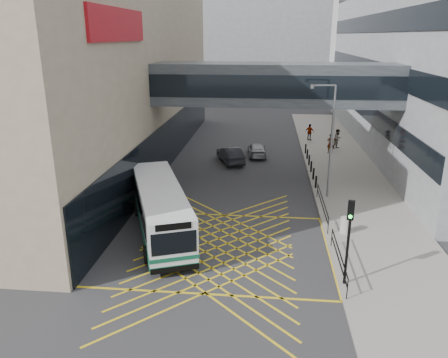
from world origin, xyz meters
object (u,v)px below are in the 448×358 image
(bus, at_px, (160,208))
(car_dark, at_px, (230,155))
(car_white, at_px, (160,196))
(pedestrian_c, at_px, (310,132))
(car_silver, at_px, (257,149))
(pedestrian_b, at_px, (338,139))
(street_lamp, at_px, (329,135))
(pedestrian_a, at_px, (330,143))
(litter_bin, at_px, (345,225))
(traffic_light, at_px, (349,231))

(bus, bearing_deg, car_dark, 58.92)
(car_white, distance_m, pedestrian_c, 23.12)
(bus, bearing_deg, car_silver, 53.16)
(bus, height_order, pedestrian_b, bus)
(bus, relative_size, pedestrian_c, 5.94)
(bus, distance_m, car_white, 4.23)
(street_lamp, bearing_deg, pedestrian_a, 72.50)
(car_dark, distance_m, pedestrian_c, 11.86)
(pedestrian_c, bearing_deg, street_lamp, 115.87)
(pedestrian_c, bearing_deg, car_silver, 76.84)
(car_white, xyz_separation_m, street_lamp, (11.20, 2.54, 3.88))
(car_silver, relative_size, litter_bin, 4.37)
(pedestrian_c, bearing_deg, litter_bin, 117.25)
(bus, distance_m, street_lamp, 12.44)
(car_silver, height_order, pedestrian_c, pedestrian_c)
(bus, height_order, litter_bin, bus)
(pedestrian_a, distance_m, pedestrian_c, 5.36)
(car_dark, bearing_deg, street_lamp, 109.55)
(car_white, relative_size, car_silver, 1.07)
(car_silver, bearing_deg, car_dark, 41.52)
(street_lamp, xyz_separation_m, pedestrian_c, (0.38, 17.47, -3.54))
(car_white, distance_m, traffic_light, 14.13)
(car_white, bearing_deg, pedestrian_b, -127.86)
(car_dark, relative_size, street_lamp, 0.59)
(pedestrian_c, bearing_deg, pedestrian_a, 133.60)
(car_white, relative_size, traffic_light, 1.06)
(bus, bearing_deg, car_white, 84.06)
(traffic_light, height_order, pedestrian_b, traffic_light)
(car_dark, height_order, pedestrian_a, pedestrian_a)
(car_white, relative_size, litter_bin, 4.67)
(car_white, bearing_deg, bus, 107.13)
(pedestrian_c, bearing_deg, traffic_light, 115.44)
(pedestrian_c, bearing_deg, car_white, 87.07)
(litter_bin, distance_m, pedestrian_b, 20.14)
(car_dark, bearing_deg, litter_bin, 97.15)
(car_white, height_order, car_dark, car_dark)
(pedestrian_b, bearing_deg, car_white, -171.12)
(car_silver, distance_m, traffic_light, 23.08)
(traffic_light, bearing_deg, pedestrian_b, 96.10)
(car_white, bearing_deg, car_silver, -112.01)
(car_silver, distance_m, pedestrian_a, 7.12)
(street_lamp, bearing_deg, car_silver, 106.02)
(car_dark, bearing_deg, pedestrian_b, -172.76)
(car_dark, distance_m, car_silver, 3.41)
(bus, distance_m, car_silver, 18.30)
(litter_bin, xyz_separation_m, pedestrian_c, (-0.05, 23.34, 0.41))
(street_lamp, bearing_deg, bus, -155.86)
(car_white, relative_size, street_lamp, 0.56)
(car_dark, distance_m, pedestrian_a, 10.05)
(bus, xyz_separation_m, pedestrian_b, (12.98, 20.67, -0.42))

